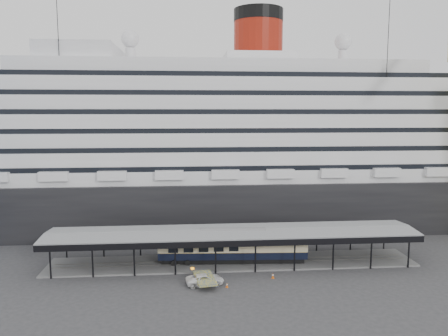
% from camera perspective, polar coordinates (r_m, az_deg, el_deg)
% --- Properties ---
extents(ground, '(200.00, 200.00, 0.00)m').
position_cam_1_polar(ground, '(64.17, 1.61, -13.80)').
color(ground, '#323234').
rests_on(ground, ground).
extents(cruise_ship, '(130.00, 30.00, 43.90)m').
position_cam_1_polar(cruise_ship, '(91.83, -0.56, 4.37)').
color(cruise_ship, black).
rests_on(cruise_ship, ground).
extents(platform_canopy, '(56.00, 9.18, 5.30)m').
position_cam_1_polar(platform_canopy, '(68.07, 1.14, -10.43)').
color(platform_canopy, slate).
rests_on(platform_canopy, ground).
extents(port_truck, '(5.41, 3.04, 1.43)m').
position_cam_1_polar(port_truck, '(60.70, -2.51, -14.35)').
color(port_truck, white).
rests_on(port_truck, ground).
extents(pullman_carriage, '(22.75, 4.24, 22.21)m').
position_cam_1_polar(pullman_carriage, '(67.97, 1.15, -10.17)').
color(pullman_carriage, black).
rests_on(pullman_carriage, ground).
extents(traffic_cone_left, '(0.43, 0.43, 0.71)m').
position_cam_1_polar(traffic_cone_left, '(62.11, -2.50, -14.20)').
color(traffic_cone_left, '#D2510B').
rests_on(traffic_cone_left, ground).
extents(traffic_cone_mid, '(0.44, 0.44, 0.66)m').
position_cam_1_polar(traffic_cone_mid, '(59.92, 0.39, -15.04)').
color(traffic_cone_mid, '#E45D0C').
rests_on(traffic_cone_mid, ground).
extents(traffic_cone_right, '(0.52, 0.52, 0.78)m').
position_cam_1_polar(traffic_cone_right, '(63.25, 6.40, -13.79)').
color(traffic_cone_right, '#D1540B').
rests_on(traffic_cone_right, ground).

